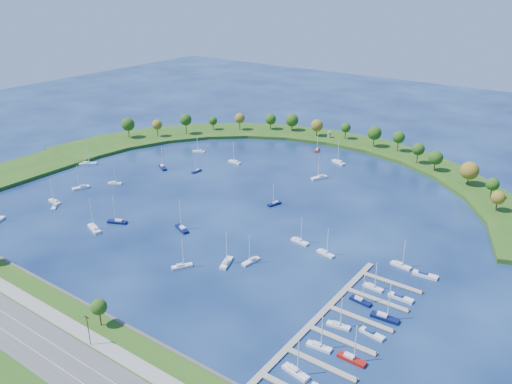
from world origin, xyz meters
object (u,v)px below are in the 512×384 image
Objects in this scene: moored_boat_7 at (54,206)px; moored_boat_11 at (235,161)px; moored_boat_5 at (319,177)px; moored_boat_19 at (326,253)px; moored_boat_0 at (317,150)px; moored_boat_10 at (55,201)px; docked_boat_0 at (295,371)px; moored_boat_1 at (163,167)px; docked_boat_8 at (373,287)px; docked_boat_7 at (385,317)px; moored_boat_15 at (81,187)px; dock_system at (339,324)px; docked_boat_6 at (361,300)px; moored_boat_14 at (339,162)px; docked_boat_11 at (425,275)px; docked_boat_3 at (352,358)px; moored_boat_18 at (182,266)px; moored_boat_3 at (182,228)px; moored_boat_17 at (300,241)px; moored_boat_8 at (117,221)px; docked_boat_10 at (401,265)px; moored_boat_12 at (251,260)px; moored_boat_21 at (94,228)px; docked_boat_2 at (319,346)px; moored_boat_6 at (274,203)px; moored_boat_20 at (88,163)px; moored_boat_9 at (115,183)px; harbor_tower at (329,135)px; moored_boat_2 at (226,262)px; moored_boat_13 at (199,151)px; moored_boat_4 at (197,171)px; docked_boat_5 at (372,334)px; docked_boat_4 at (338,325)px.

moored_boat_11 reaches higher than moored_boat_7.
moored_boat_19 is at bearing 58.96° from moored_boat_5.
moored_boat_0 is 159.95m from moored_boat_10.
moored_boat_1 is at bearing 156.67° from docked_boat_0.
moored_boat_5 is 1.25× the size of docked_boat_8.
docked_boat_7 is 1.26× the size of docked_boat_8.
moored_boat_11 is 0.96× the size of moored_boat_15.
moored_boat_15 is (-162.97, 23.80, 0.58)m from dock_system.
moored_boat_14 is at bearing 126.49° from docked_boat_6.
docked_boat_11 is at bearing 160.91° from moored_boat_11.
docked_boat_3 is at bearing 141.58° from moored_boat_14.
moored_boat_7 is 0.74× the size of moored_boat_15.
moored_boat_3 is at bearing 75.61° from moored_boat_18.
moored_boat_3 reaches higher than moored_boat_17.
docked_boat_8 reaches higher than docked_boat_11.
moored_boat_8 is 1.10× the size of docked_boat_10.
moored_boat_7 is at bearing 44.94° from moored_boat_15.
docked_boat_11 is (134.59, -57.65, -0.23)m from moored_boat_11.
moored_boat_12 is at bearing 41.37° from moored_boat_5.
moored_boat_21 reaches higher than docked_boat_2.
moored_boat_7 is at bearing 176.05° from docked_boat_3.
moored_boat_12 is 1.28× the size of docked_boat_11.
moored_boat_6 reaches higher than moored_boat_0.
moored_boat_20 is 1.35× the size of docked_boat_8.
docked_boat_7 is at bearing -41.23° from moored_boat_9.
moored_boat_21 is at bearing -37.34° from moored_boat_1.
moored_boat_1 is at bearing -116.59° from harbor_tower.
moored_boat_2 is 59.82m from moored_boat_6.
dock_system is 13.63m from docked_boat_2.
docked_boat_0 is (93.68, -177.99, 0.05)m from moored_boat_0.
moored_boat_3 is at bearing -60.57° from moored_boat_20.
moored_boat_15 is at bearing 55.31° from moored_boat_13.
docked_boat_3 is 1.11× the size of docked_boat_6.
moored_boat_17 is 57.39m from docked_boat_7.
moored_boat_20 reaches higher than moored_boat_4.
moored_boat_11 is 146.42m from docked_boat_11.
docked_boat_10 is (152.75, -24.58, -0.04)m from moored_boat_1.
docked_boat_0 is at bearing -175.11° from moored_boat_0.
docked_boat_10 is at bearing 82.45° from docked_boat_2.
moored_boat_11 is (36.48, 97.57, 0.01)m from moored_boat_10.
docked_boat_4 is at bearing -158.98° from docked_boat_5.
moored_boat_7 is 0.81× the size of moored_boat_18.
moored_boat_6 reaches higher than docked_boat_8.
docked_boat_5 is at bearing 146.82° from moored_boat_11.
moored_boat_17 is 1.28× the size of docked_boat_11.
moored_boat_5 is at bearing -65.83° from harbor_tower.
moored_boat_3 is 64.34m from moored_boat_19.
moored_boat_3 is 52.29m from moored_boat_17.
docked_boat_11 is (1.87, 33.36, -0.27)m from docked_boat_7.
moored_boat_12 reaches higher than docked_boat_5.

